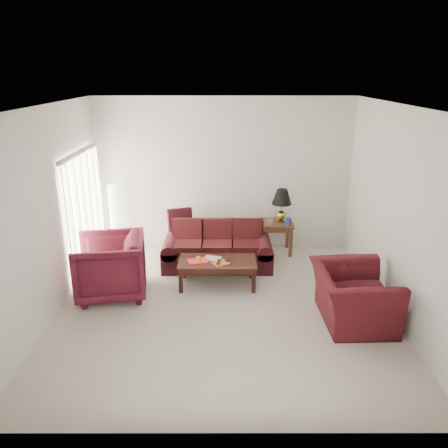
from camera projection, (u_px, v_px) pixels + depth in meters
name	position (u px, v px, depth m)	size (l,w,h in m)	color
floor	(224.00, 306.00, 6.74)	(5.00, 5.00, 0.00)	beige
blinds	(85.00, 214.00, 7.60)	(0.10, 2.00, 2.16)	silver
sofa	(217.00, 246.00, 7.97)	(1.99, 0.86, 0.81)	black
throw_pillow	(180.00, 220.00, 8.47)	(0.47, 0.13, 0.47)	black
end_table	(277.00, 237.00, 8.66)	(0.58, 0.58, 0.63)	#4D251A
table_lamp	(282.00, 206.00, 8.50)	(0.39, 0.39, 0.65)	#AF9B36
clock	(269.00, 222.00, 8.38)	(0.13, 0.05, 0.13)	white
blue_canister	(287.00, 221.00, 8.39)	(0.09, 0.09, 0.15)	#1C3EBA
picture_frame	(268.00, 215.00, 8.72)	(0.14, 0.02, 0.17)	white
floor_lamp	(115.00, 219.00, 8.49)	(0.23, 0.23, 1.41)	white
armchair_left	(110.00, 267.00, 6.95)	(1.05, 1.08, 0.98)	#49101D
armchair_right	(353.00, 296.00, 6.23)	(1.22, 1.06, 0.79)	#410F14
coffee_table	(217.00, 273.00, 7.34)	(1.29, 0.65, 0.45)	black
magazine_red	(198.00, 261.00, 7.21)	(0.31, 0.23, 0.02)	red
magazine_white	(212.00, 258.00, 7.33)	(0.27, 0.21, 0.02)	beige
magazine_orange	(221.00, 263.00, 7.14)	(0.26, 0.19, 0.01)	orange
remote_a	(219.00, 262.00, 7.14)	(0.05, 0.18, 0.02)	black
remote_b	(228.00, 259.00, 7.24)	(0.05, 0.16, 0.02)	black
yellow_glass	(198.00, 260.00, 7.14)	(0.07, 0.07, 0.11)	yellow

